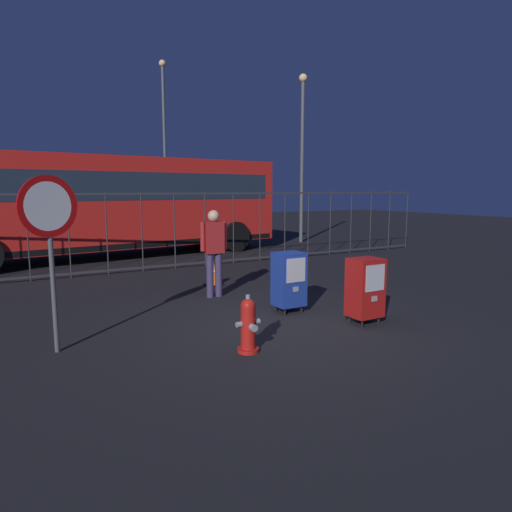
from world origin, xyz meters
TOP-DOWN VIEW (x-y plane):
  - ground_plane at (0.00, 0.00)m, footprint 60.00×60.00m
  - fire_hydrant at (-0.95, -0.76)m, footprint 0.33×0.32m
  - newspaper_box_primary at (1.21, -0.56)m, footprint 0.48×0.42m
  - newspaper_box_secondary at (0.57, 0.57)m, footprint 0.48×0.42m
  - stop_sign at (-3.06, 0.45)m, footprint 0.71×0.31m
  - pedestrian at (-0.03, 2.22)m, footprint 0.55×0.22m
  - traffic_cone at (0.40, 3.20)m, footprint 0.36×0.36m
  - fence_barrier at (0.00, 5.66)m, footprint 18.03×0.04m
  - bus_near at (-0.47, 8.66)m, footprint 10.72×3.74m
  - street_light_near_left at (6.86, 9.02)m, footprint 0.32×0.32m
  - street_light_near_right at (3.62, 15.58)m, footprint 0.32×0.32m

SIDE VIEW (x-z plane):
  - ground_plane at x=0.00m, z-range 0.00..0.00m
  - traffic_cone at x=0.40m, z-range -0.01..0.52m
  - fire_hydrant at x=-0.95m, z-range -0.02..0.72m
  - newspaper_box_primary at x=1.21m, z-range 0.06..1.08m
  - newspaper_box_secondary at x=0.57m, z-range 0.06..1.08m
  - pedestrian at x=-0.03m, z-range 0.11..1.78m
  - fence_barrier at x=0.00m, z-range 0.02..2.02m
  - stop_sign at x=-3.06m, z-range 0.49..2.72m
  - bus_near at x=-0.47m, z-range 0.21..3.21m
  - street_light_near_left at x=6.86m, z-range 0.55..6.91m
  - street_light_near_right at x=3.62m, z-range 0.57..8.52m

